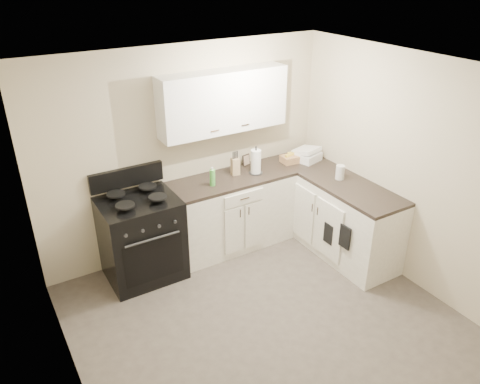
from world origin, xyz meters
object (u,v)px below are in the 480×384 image
paper_towel (256,162)px  countertop_grill (307,156)px  knife_block (235,166)px  stove (142,240)px  wicker_basket (292,159)px

paper_towel → countertop_grill: 0.80m
knife_block → countertop_grill: (1.02, -0.10, -0.05)m
stove → paper_towel: bearing=-0.6°
knife_block → wicker_basket: bearing=5.7°
knife_block → wicker_basket: (0.82, -0.04, -0.06)m
stove → knife_block: bearing=3.5°
knife_block → paper_towel: size_ratio=0.70×
paper_towel → wicker_basket: size_ratio=1.11×
stove → knife_block: (1.28, 0.08, 0.58)m
countertop_grill → knife_block: bearing=158.9°
wicker_basket → countertop_grill: bearing=-16.0°
paper_towel → wicker_basket: paper_towel is taller
paper_towel → wicker_basket: 0.60m
wicker_basket → countertop_grill: countertop_grill is taller
stove → countertop_grill: bearing=-0.6°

